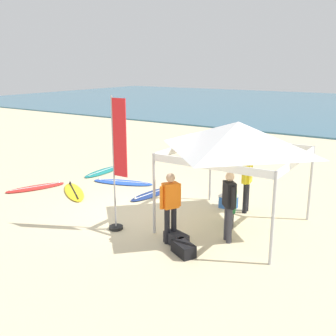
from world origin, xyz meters
TOP-DOWN VIEW (x-y plane):
  - ground_plane at (0.00, 0.00)m, footprint 80.00×80.00m
  - canopy_tent at (2.58, 0.42)m, footprint 3.11×3.11m
  - surfboard_navy at (-0.70, 1.27)m, footprint 0.71×1.87m
  - surfboard_yellow at (-2.98, 0.08)m, footprint 2.01×1.65m
  - surfboard_teal at (-3.92, 2.55)m, footprint 0.65×2.08m
  - surfboard_red at (-4.42, -0.30)m, footprint 1.26×2.03m
  - surfboard_blue at (-2.33, 1.79)m, footprint 2.28×1.25m
  - person_black at (2.83, -0.52)m, footprint 0.41×0.42m
  - person_yellow at (2.43, 1.55)m, footprint 0.27×0.55m
  - person_orange at (1.73, -1.34)m, footprint 0.37×0.49m
  - person_green at (2.55, 0.28)m, footprint 0.32×0.53m
  - banner_flag at (0.24, -1.44)m, footprint 0.60×0.36m
  - gear_bag_near_tent at (2.31, -1.71)m, footprint 0.68×0.56m
  - gear_bag_by_pole at (1.90, -1.35)m, footprint 0.67×0.50m
  - cooler_box at (1.87, 1.58)m, footprint 0.50×0.36m

SIDE VIEW (x-z plane):
  - ground_plane at x=0.00m, z-range 0.00..0.00m
  - surfboard_blue at x=-2.33m, z-range -0.06..0.13m
  - surfboard_yellow at x=-2.98m, z-range -0.06..0.13m
  - surfboard_teal at x=-3.92m, z-range -0.06..0.13m
  - surfboard_red at x=-4.42m, z-range -0.06..0.13m
  - surfboard_navy at x=-0.70m, z-range -0.06..0.13m
  - gear_bag_near_tent at x=2.31m, z-range 0.00..0.28m
  - gear_bag_by_pole at x=1.90m, z-range 0.00..0.28m
  - cooler_box at x=1.87m, z-range 0.00..0.39m
  - person_green at x=2.55m, z-range 0.06..1.26m
  - person_black at x=2.83m, z-range 0.13..1.84m
  - person_yellow at x=2.43m, z-range 0.13..1.84m
  - person_orange at x=1.73m, z-range 0.13..1.84m
  - banner_flag at x=0.24m, z-range -0.13..3.27m
  - canopy_tent at x=2.58m, z-range 1.01..3.76m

